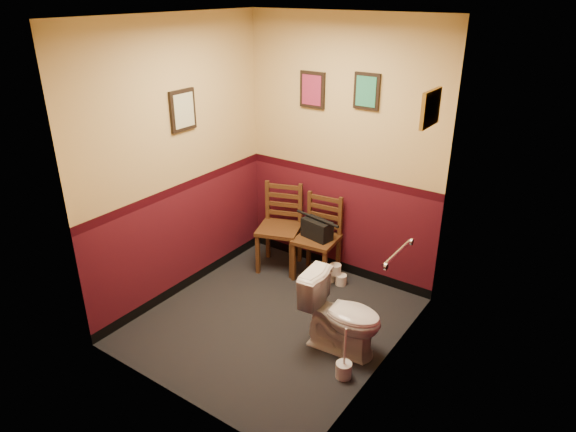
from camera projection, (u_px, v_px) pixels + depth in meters
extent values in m
cube|color=black|center=(273.00, 321.00, 4.86)|extent=(2.20, 2.40, 0.00)
cube|color=silver|center=(269.00, 16.00, 3.75)|extent=(2.20, 2.40, 0.00)
cube|color=#4A0F1A|center=(341.00, 153.00, 5.20)|extent=(2.20, 0.00, 2.70)
cube|color=#4A0F1A|center=(164.00, 242.00, 3.41)|extent=(2.20, 0.00, 2.70)
cube|color=#4A0F1A|center=(178.00, 164.00, 4.88)|extent=(0.00, 2.40, 2.70)
cube|color=#4A0F1A|center=(392.00, 219.00, 3.73)|extent=(0.00, 2.40, 2.70)
cylinder|color=silver|center=(397.00, 253.00, 4.10)|extent=(0.03, 0.50, 0.03)
cylinder|color=silver|center=(386.00, 266.00, 3.91)|extent=(0.02, 0.06, 0.06)
cylinder|color=silver|center=(412.00, 242.00, 4.28)|extent=(0.02, 0.06, 0.06)
cube|color=black|center=(312.00, 90.00, 5.13)|extent=(0.28, 0.03, 0.36)
cube|color=maroon|center=(312.00, 90.00, 5.11)|extent=(0.22, 0.01, 0.30)
cube|color=black|center=(367.00, 91.00, 4.79)|extent=(0.26, 0.03, 0.34)
cube|color=#277D5D|center=(366.00, 92.00, 4.78)|extent=(0.20, 0.01, 0.28)
cube|color=black|center=(183.00, 110.00, 4.74)|extent=(0.03, 0.30, 0.38)
cube|color=#BFBE96|center=(184.00, 111.00, 4.73)|extent=(0.01, 0.24, 0.31)
cube|color=olive|center=(431.00, 108.00, 3.90)|extent=(0.03, 0.34, 0.28)
cube|color=#BFBE96|center=(429.00, 108.00, 3.91)|extent=(0.01, 0.28, 0.22)
imported|color=white|center=(342.00, 315.00, 4.36)|extent=(0.73, 0.45, 0.69)
cylinder|color=silver|center=(344.00, 370.00, 4.15)|extent=(0.13, 0.13, 0.13)
cylinder|color=silver|center=(345.00, 348.00, 4.05)|extent=(0.02, 0.02, 0.37)
cube|color=#4D2D17|center=(279.00, 229.00, 5.60)|extent=(0.56, 0.56, 0.04)
cube|color=#4D2D17|center=(258.00, 254.00, 5.58)|extent=(0.05, 0.05, 0.47)
cube|color=#4D2D17|center=(268.00, 239.00, 5.91)|extent=(0.05, 0.05, 0.47)
cube|color=#4D2D17|center=(291.00, 258.00, 5.49)|extent=(0.05, 0.05, 0.47)
cube|color=#4D2D17|center=(300.00, 243.00, 5.82)|extent=(0.05, 0.05, 0.47)
cube|color=#4D2D17|center=(268.00, 201.00, 5.72)|extent=(0.05, 0.05, 0.47)
cube|color=#4D2D17|center=(300.00, 204.00, 5.63)|extent=(0.05, 0.05, 0.47)
cube|color=#4D2D17|center=(284.00, 213.00, 5.73)|extent=(0.35, 0.15, 0.05)
cube|color=#4D2D17|center=(284.00, 205.00, 5.69)|extent=(0.35, 0.15, 0.05)
cube|color=#4D2D17|center=(284.00, 196.00, 5.65)|extent=(0.35, 0.15, 0.05)
cube|color=#4D2D17|center=(284.00, 187.00, 5.60)|extent=(0.35, 0.15, 0.05)
cube|color=#4D2D17|center=(317.00, 239.00, 5.42)|extent=(0.46, 0.46, 0.04)
cube|color=#4D2D17|center=(294.00, 261.00, 5.45)|extent=(0.04, 0.04, 0.45)
cube|color=#4D2D17|center=(309.00, 248.00, 5.74)|extent=(0.04, 0.04, 0.45)
cube|color=#4D2D17|center=(324.00, 270.00, 5.29)|extent=(0.04, 0.04, 0.45)
cube|color=#4D2D17|center=(338.00, 255.00, 5.58)|extent=(0.04, 0.04, 0.45)
cube|color=#4D2D17|center=(310.00, 211.00, 5.56)|extent=(0.04, 0.04, 0.45)
cube|color=#4D2D17|center=(340.00, 217.00, 5.40)|extent=(0.04, 0.04, 0.45)
cube|color=#4D2D17|center=(324.00, 224.00, 5.53)|extent=(0.34, 0.06, 0.05)
cube|color=#4D2D17|center=(325.00, 216.00, 5.49)|extent=(0.34, 0.06, 0.05)
cube|color=#4D2D17|center=(325.00, 207.00, 5.45)|extent=(0.34, 0.06, 0.05)
cube|color=#4D2D17|center=(325.00, 199.00, 5.41)|extent=(0.34, 0.06, 0.05)
cube|color=black|center=(317.00, 229.00, 5.37)|extent=(0.35, 0.22, 0.20)
cylinder|color=black|center=(317.00, 219.00, 5.32)|extent=(0.28, 0.08, 0.03)
cylinder|color=silver|center=(330.00, 276.00, 5.51)|extent=(0.12, 0.12, 0.11)
cylinder|color=silver|center=(341.00, 280.00, 5.44)|extent=(0.12, 0.12, 0.11)
cylinder|color=silver|center=(335.00, 269.00, 5.42)|extent=(0.12, 0.12, 0.11)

